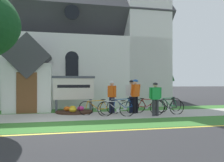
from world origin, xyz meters
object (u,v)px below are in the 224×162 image
(bicycle_orange, at_px, (167,107))
(bicycle_white, at_px, (97,108))
(church_sign, at_px, (74,89))
(bicycle_silver, at_px, (169,105))
(bicycle_red, at_px, (123,106))
(cyclist_in_green_jersey, at_px, (135,93))
(cyclist_in_yellow_jersey, at_px, (112,94))
(cyclist_in_red_jersey, at_px, (132,93))
(roadside_conifer, at_px, (155,54))
(cyclist_in_white_jersey, at_px, (155,97))
(bicycle_yellow, at_px, (148,106))
(bicycle_black, at_px, (116,108))

(bicycle_orange, xyz_separation_m, bicycle_white, (-3.42, 0.56, -0.02))
(church_sign, height_order, bicycle_silver, church_sign)
(church_sign, relative_size, bicycle_red, 1.32)
(bicycle_silver, distance_m, cyclist_in_green_jersey, 2.09)
(church_sign, bearing_deg, cyclist_in_yellow_jersey, -23.98)
(church_sign, height_order, cyclist_in_green_jersey, church_sign)
(cyclist_in_yellow_jersey, relative_size, cyclist_in_red_jersey, 0.97)
(bicycle_white, distance_m, bicycle_silver, 4.04)
(cyclist_in_red_jersey, relative_size, roadside_conifer, 0.26)
(church_sign, distance_m, cyclist_in_white_jersey, 4.40)
(bicycle_yellow, relative_size, bicycle_black, 0.98)
(bicycle_yellow, relative_size, cyclist_in_red_jersey, 0.97)
(bicycle_orange, height_order, cyclist_in_white_jersey, cyclist_in_white_jersey)
(bicycle_orange, distance_m, roadside_conifer, 9.85)
(bicycle_white, distance_m, cyclist_in_green_jersey, 2.16)
(bicycle_silver, height_order, cyclist_in_red_jersey, cyclist_in_red_jersey)
(bicycle_silver, height_order, bicycle_black, bicycle_silver)
(bicycle_orange, distance_m, cyclist_in_white_jersey, 1.00)
(bicycle_orange, bearing_deg, cyclist_in_green_jersey, 150.51)
(bicycle_black, xyz_separation_m, cyclist_in_green_jersey, (1.22, 0.80, 0.66))
(cyclist_in_yellow_jersey, xyz_separation_m, cyclist_in_white_jersey, (1.73, -1.61, -0.05))
(church_sign, xyz_separation_m, cyclist_in_red_jersey, (2.92, -1.04, -0.25))
(bicycle_orange, relative_size, cyclist_in_red_jersey, 1.03)
(church_sign, relative_size, cyclist_in_white_jersey, 1.46)
(church_sign, xyz_separation_m, bicycle_silver, (5.01, -1.14, -0.87))
(bicycle_orange, distance_m, bicycle_white, 3.46)
(bicycle_silver, bearing_deg, cyclist_in_yellow_jersey, 174.64)
(bicycle_black, bearing_deg, church_sign, 130.38)
(bicycle_orange, relative_size, cyclist_in_yellow_jersey, 1.06)
(bicycle_black, relative_size, roadside_conifer, 0.26)
(cyclist_in_white_jersey, height_order, roadside_conifer, roadside_conifer)
(church_sign, bearing_deg, cyclist_in_white_jersey, -34.03)
(bicycle_yellow, xyz_separation_m, bicycle_black, (-1.95, -0.90, -0.00))
(bicycle_yellow, distance_m, cyclist_in_red_jersey, 1.08)
(bicycle_white, xyz_separation_m, bicycle_silver, (4.02, 0.42, 0.02))
(cyclist_in_yellow_jersey, bearing_deg, church_sign, 156.02)
(cyclist_in_green_jersey, relative_size, cyclist_in_red_jersey, 1.02)
(church_sign, relative_size, cyclist_in_red_jersey, 1.35)
(bicycle_white, distance_m, bicycle_black, 1.01)
(bicycle_red, distance_m, cyclist_in_white_jersey, 1.79)
(roadside_conifer, bearing_deg, bicycle_silver, -107.56)
(bicycle_orange, distance_m, bicycle_silver, 1.14)
(bicycle_white, bearing_deg, bicycle_orange, -9.28)
(bicycle_red, distance_m, cyclist_in_red_jersey, 0.84)
(bicycle_orange, distance_m, bicycle_yellow, 1.09)
(bicycle_white, height_order, bicycle_yellow, bicycle_white)
(cyclist_in_yellow_jersey, relative_size, cyclist_in_white_jersey, 1.05)
(bicycle_silver, height_order, cyclist_in_yellow_jersey, cyclist_in_yellow_jersey)
(cyclist_in_yellow_jersey, relative_size, roadside_conifer, 0.26)
(cyclist_in_yellow_jersey, bearing_deg, bicycle_white, -142.26)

